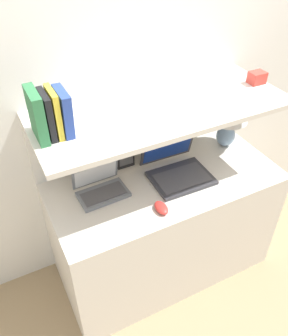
# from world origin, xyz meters

# --- Properties ---
(ground_plane) EXTENTS (12.00, 12.00, 0.00)m
(ground_plane) POSITION_xyz_m (0.00, 0.00, 0.00)
(ground_plane) COLOR #9E8460
(wall_back) EXTENTS (6.00, 0.05, 2.40)m
(wall_back) POSITION_xyz_m (0.00, 0.68, 1.20)
(wall_back) COLOR white
(wall_back) RESTS_ON ground_plane
(desk) EXTENTS (1.35, 0.62, 0.78)m
(desk) POSITION_xyz_m (0.00, 0.31, 0.39)
(desk) COLOR silver
(desk) RESTS_ON ground_plane
(back_riser) EXTENTS (1.35, 0.04, 1.19)m
(back_riser) POSITION_xyz_m (0.00, 0.64, 0.60)
(back_riser) COLOR white
(back_riser) RESTS_ON ground_plane
(shelf) EXTENTS (1.35, 0.55, 0.03)m
(shelf) POSITION_xyz_m (0.00, 0.38, 1.21)
(shelf) COLOR silver
(shelf) RESTS_ON back_riser
(table_lamp) EXTENTS (0.24, 0.24, 0.33)m
(table_lamp) POSITION_xyz_m (0.52, 0.45, 1.00)
(table_lamp) COLOR #7593B2
(table_lamp) RESTS_ON desk
(laptop_large) EXTENTS (0.35, 0.34, 0.27)m
(laptop_large) POSITION_xyz_m (0.08, 0.33, 0.83)
(laptop_large) COLOR #333338
(laptop_large) RESTS_ON desk
(laptop_small) EXTENTS (0.27, 0.20, 0.15)m
(laptop_small) POSITION_xyz_m (-0.37, 0.38, 0.81)
(laptop_small) COLOR slate
(laptop_small) RESTS_ON desk
(computer_mouse) EXTENTS (0.07, 0.11, 0.03)m
(computer_mouse) POSITION_xyz_m (-0.14, 0.11, 0.79)
(computer_mouse) COLOR red
(computer_mouse) RESTS_ON desk
(router_box) EXTENTS (0.11, 0.06, 0.15)m
(router_box) POSITION_xyz_m (-0.15, 0.55, 0.85)
(router_box) COLOR black
(router_box) RESTS_ON desk
(book_green) EXTENTS (0.04, 0.18, 0.23)m
(book_green) POSITION_xyz_m (-0.62, 0.38, 1.33)
(book_green) COLOR #2D7042
(book_green) RESTS_ON shelf
(book_black) EXTENTS (0.03, 0.15, 0.21)m
(book_black) POSITION_xyz_m (-0.58, 0.38, 1.33)
(book_black) COLOR black
(book_black) RESTS_ON shelf
(book_yellow) EXTENTS (0.03, 0.15, 0.21)m
(book_yellow) POSITION_xyz_m (-0.55, 0.38, 1.33)
(book_yellow) COLOR gold
(book_yellow) RESTS_ON shelf
(book_blue) EXTENTS (0.05, 0.17, 0.20)m
(book_blue) POSITION_xyz_m (-0.51, 0.38, 1.32)
(book_blue) COLOR #284293
(book_blue) RESTS_ON shelf
(shelf_gadget) EXTENTS (0.09, 0.07, 0.07)m
(shelf_gadget) POSITION_xyz_m (0.61, 0.38, 1.26)
(shelf_gadget) COLOR #CC3D33
(shelf_gadget) RESTS_ON shelf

